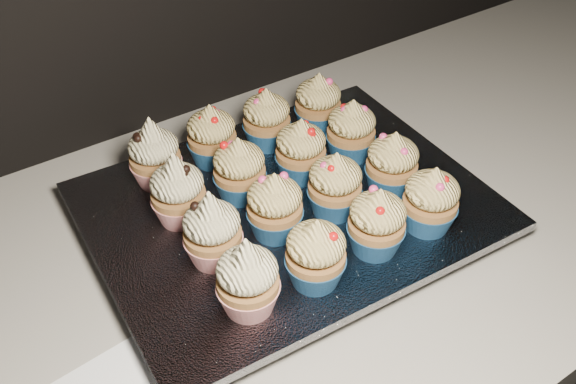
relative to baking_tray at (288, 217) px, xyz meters
name	(u,v)px	position (x,y,z in m)	size (l,w,h in m)	color
worktop	(282,245)	(-0.02, -0.01, -0.03)	(2.44, 0.64, 0.04)	beige
baking_tray	(288,217)	(0.00, 0.00, 0.00)	(0.42, 0.32, 0.02)	black
foil_lining	(288,206)	(0.00, 0.00, 0.02)	(0.45, 0.35, 0.01)	silver
cupcake_0	(248,279)	(-0.12, -0.11, 0.06)	(0.06, 0.06, 0.10)	red
cupcake_1	(316,254)	(-0.05, -0.12, 0.06)	(0.06, 0.06, 0.08)	#1B4F82
cupcake_2	(377,223)	(0.04, -0.12, 0.06)	(0.06, 0.06, 0.08)	#1B4F82
cupcake_3	(431,201)	(0.11, -0.12, 0.06)	(0.06, 0.06, 0.08)	#1B4F82
cupcake_4	(212,231)	(-0.12, -0.03, 0.06)	(0.06, 0.06, 0.10)	red
cupcake_5	(275,207)	(-0.04, -0.03, 0.06)	(0.06, 0.06, 0.08)	#1B4F82
cupcake_6	(335,186)	(0.04, -0.04, 0.06)	(0.06, 0.06, 0.08)	#1B4F82
cupcake_7	(392,164)	(0.12, -0.05, 0.06)	(0.06, 0.06, 0.08)	#1B4F82
cupcake_8	(178,192)	(-0.12, 0.05, 0.06)	(0.06, 0.06, 0.10)	red
cupcake_9	(239,170)	(-0.04, 0.04, 0.06)	(0.06, 0.06, 0.08)	#1B4F82
cupcake_10	(301,151)	(0.04, 0.03, 0.06)	(0.06, 0.06, 0.08)	#1B4F82
cupcake_11	(351,131)	(0.12, 0.03, 0.06)	(0.06, 0.06, 0.08)	#1B4F82
cupcake_12	(155,155)	(-0.11, 0.12, 0.06)	(0.06, 0.06, 0.10)	red
cupcake_13	(212,136)	(-0.03, 0.12, 0.06)	(0.06, 0.06, 0.08)	#1B4F82
cupcake_14	(267,120)	(0.04, 0.11, 0.06)	(0.06, 0.06, 0.08)	#1B4F82
cupcake_15	(318,104)	(0.12, 0.11, 0.06)	(0.06, 0.06, 0.08)	#1B4F82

